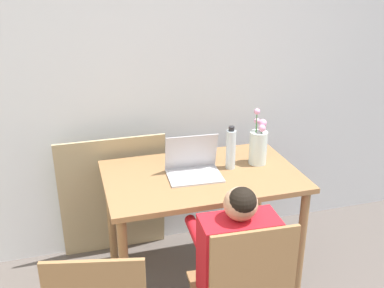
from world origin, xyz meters
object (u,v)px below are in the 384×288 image
object	(u,v)px
person_seated	(234,254)
water_bottle	(231,149)
flower_vase	(258,145)
laptop	(193,166)

from	to	relation	value
person_seated	water_bottle	world-z (taller)	water_bottle
person_seated	flower_vase	world-z (taller)	flower_vase
laptop	flower_vase	world-z (taller)	flower_vase
person_seated	laptop	size ratio (longest dim) A/B	3.17
person_seated	flower_vase	bearing A→B (deg)	-118.59
person_seated	flower_vase	distance (m)	0.78
flower_vase	water_bottle	world-z (taller)	flower_vase
flower_vase	water_bottle	distance (m)	0.18
laptop	flower_vase	bearing A→B (deg)	8.53
water_bottle	laptop	bearing A→B (deg)	-175.58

